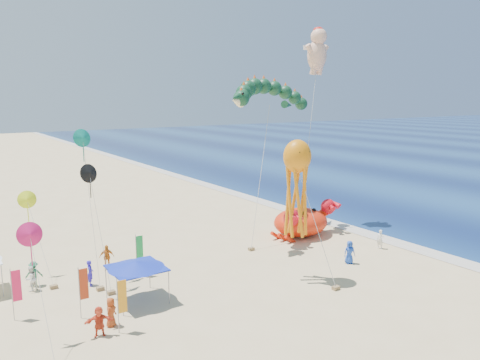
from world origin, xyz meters
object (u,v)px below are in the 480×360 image
at_px(cherub_kite, 317,50).
at_px(octopus_kite, 297,181).
at_px(dragon_kite, 268,98).
at_px(canopy_blue, 136,265).
at_px(crab_inflatable, 302,221).

xyz_separation_m(cherub_kite, octopus_kite, (-12.20, -11.21, -10.45)).
relative_size(dragon_kite, octopus_kite, 1.41).
distance_m(dragon_kite, cherub_kite, 8.59).
xyz_separation_m(octopus_kite, canopy_blue, (-10.99, 2.77, -4.79)).
height_order(crab_inflatable, canopy_blue, crab_inflatable).
bearing_deg(crab_inflatable, cherub_kite, 36.34).
relative_size(octopus_kite, canopy_blue, 2.81).
relative_size(cherub_kite, octopus_kite, 1.97).
height_order(cherub_kite, octopus_kite, cherub_kite).
height_order(dragon_kite, octopus_kite, dragon_kite).
xyz_separation_m(dragon_kite, cherub_kite, (7.05, 1.12, 4.78)).
height_order(crab_inflatable, dragon_kite, dragon_kite).
bearing_deg(octopus_kite, crab_inflatable, 45.96).
bearing_deg(octopus_kite, dragon_kite, 62.98).
bearing_deg(cherub_kite, crab_inflatable, -143.66).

